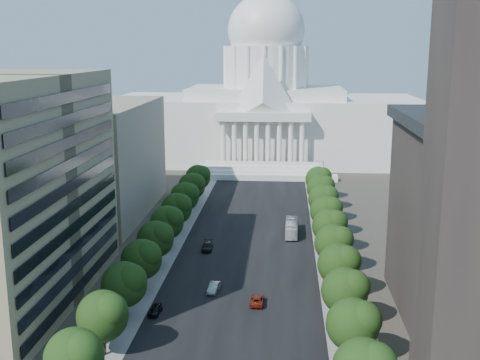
% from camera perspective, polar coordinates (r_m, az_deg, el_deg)
% --- Properties ---
extents(road_asphalt, '(30.00, 260.00, 0.01)m').
position_cam_1_polar(road_asphalt, '(152.09, 1.12, -4.50)').
color(road_asphalt, black).
rests_on(road_asphalt, ground).
extents(sidewalk_left, '(8.00, 260.00, 0.02)m').
position_cam_1_polar(sidewalk_left, '(154.27, -5.97, -4.32)').
color(sidewalk_left, gray).
rests_on(sidewalk_left, ground).
extents(sidewalk_right, '(8.00, 260.00, 0.02)m').
position_cam_1_polar(sidewalk_right, '(152.26, 8.30, -4.62)').
color(sidewalk_right, gray).
rests_on(sidewalk_right, ground).
extents(capitol, '(120.00, 56.00, 73.00)m').
position_cam_1_polar(capitol, '(241.52, 2.43, 6.65)').
color(capitol, white).
rests_on(capitol, ground).
extents(office_block_left_far, '(38.00, 52.00, 30.00)m').
position_cam_1_polar(office_block_left_far, '(167.68, -15.27, 1.93)').
color(office_block_left_far, gray).
rests_on(office_block_left_far, ground).
extents(tree_l_a, '(7.79, 7.60, 9.97)m').
position_cam_1_polar(tree_l_a, '(81.21, -15.29, -15.82)').
color(tree_l_a, '#33261C').
rests_on(tree_l_a, ground).
extents(tree_l_b, '(7.79, 7.60, 9.97)m').
position_cam_1_polar(tree_l_b, '(91.38, -12.74, -12.36)').
color(tree_l_b, '#33261C').
rests_on(tree_l_b, ground).
extents(tree_l_c, '(7.79, 7.60, 9.97)m').
position_cam_1_polar(tree_l_c, '(101.94, -10.77, -9.59)').
color(tree_l_c, '#33261C').
rests_on(tree_l_c, ground).
extents(tree_l_d, '(7.79, 7.60, 9.97)m').
position_cam_1_polar(tree_l_d, '(112.79, -9.19, -7.34)').
color(tree_l_d, '#33261C').
rests_on(tree_l_d, ground).
extents(tree_l_e, '(7.79, 7.60, 9.97)m').
position_cam_1_polar(tree_l_e, '(123.85, -7.90, -5.48)').
color(tree_l_e, '#33261C').
rests_on(tree_l_e, ground).
extents(tree_l_f, '(7.79, 7.60, 9.97)m').
position_cam_1_polar(tree_l_f, '(135.07, -6.84, -3.93)').
color(tree_l_f, '#33261C').
rests_on(tree_l_f, ground).
extents(tree_l_g, '(7.79, 7.60, 9.97)m').
position_cam_1_polar(tree_l_g, '(146.42, -5.94, -2.61)').
color(tree_l_g, '#33261C').
rests_on(tree_l_g, ground).
extents(tree_l_h, '(7.79, 7.60, 9.97)m').
position_cam_1_polar(tree_l_h, '(157.86, -5.17, -1.49)').
color(tree_l_h, '#33261C').
rests_on(tree_l_h, ground).
extents(tree_l_i, '(7.79, 7.60, 9.97)m').
position_cam_1_polar(tree_l_i, '(169.38, -4.50, -0.52)').
color(tree_l_i, '#33261C').
rests_on(tree_l_i, ground).
extents(tree_l_j, '(7.79, 7.60, 9.97)m').
position_cam_1_polar(tree_l_j, '(180.96, -3.93, 0.33)').
color(tree_l_j, '#33261C').
rests_on(tree_l_j, ground).
extents(tree_r_b, '(7.79, 7.60, 9.97)m').
position_cam_1_polar(tree_r_b, '(88.26, 10.87, -13.20)').
color(tree_r_b, '#33261C').
rests_on(tree_r_b, ground).
extents(tree_r_c, '(7.79, 7.60, 9.97)m').
position_cam_1_polar(tree_r_c, '(99.15, 10.10, -10.21)').
color(tree_r_c, '#33261C').
rests_on(tree_r_c, ground).
extents(tree_r_d, '(7.79, 7.60, 9.97)m').
position_cam_1_polar(tree_r_d, '(110.28, 9.50, -7.82)').
color(tree_r_d, '#33261C').
rests_on(tree_r_d, ground).
extents(tree_r_e, '(7.79, 7.60, 9.97)m').
position_cam_1_polar(tree_r_e, '(121.57, 9.01, -5.86)').
color(tree_r_e, '#33261C').
rests_on(tree_r_e, ground).
extents(tree_r_f, '(7.79, 7.60, 9.97)m').
position_cam_1_polar(tree_r_f, '(132.98, 8.61, -4.25)').
color(tree_r_f, '#33261C').
rests_on(tree_r_f, ground).
extents(tree_r_g, '(7.79, 7.60, 9.97)m').
position_cam_1_polar(tree_r_g, '(144.49, 8.27, -2.88)').
color(tree_r_g, '#33261C').
rests_on(tree_r_g, ground).
extents(tree_r_h, '(7.79, 7.60, 9.97)m').
position_cam_1_polar(tree_r_h, '(156.08, 7.99, -1.72)').
color(tree_r_h, '#33261C').
rests_on(tree_r_h, ground).
extents(tree_r_i, '(7.79, 7.60, 9.97)m').
position_cam_1_polar(tree_r_i, '(167.72, 7.74, -0.72)').
color(tree_r_i, '#33261C').
rests_on(tree_r_i, ground).
extents(tree_r_j, '(7.79, 7.60, 9.97)m').
position_cam_1_polar(tree_r_j, '(179.41, 7.53, 0.15)').
color(tree_r_j, '#33261C').
rests_on(tree_r_j, ground).
extents(streetlight_b, '(2.61, 0.44, 9.00)m').
position_cam_1_polar(streetlight_b, '(98.83, 11.05, -10.72)').
color(streetlight_b, gray).
rests_on(streetlight_b, ground).
extents(streetlight_c, '(2.61, 0.44, 9.00)m').
position_cam_1_polar(streetlight_c, '(122.09, 9.73, -6.12)').
color(streetlight_c, gray).
rests_on(streetlight_c, ground).
extents(streetlight_d, '(2.61, 0.44, 9.00)m').
position_cam_1_polar(streetlight_d, '(145.93, 8.85, -3.01)').
color(streetlight_d, gray).
rests_on(streetlight_d, ground).
extents(streetlight_e, '(2.61, 0.44, 9.00)m').
position_cam_1_polar(streetlight_e, '(170.10, 8.22, -0.77)').
color(streetlight_e, gray).
rests_on(streetlight_e, ground).
extents(streetlight_f, '(2.61, 0.44, 9.00)m').
position_cam_1_polar(streetlight_f, '(194.48, 7.75, 0.91)').
color(streetlight_f, gray).
rests_on(streetlight_f, ground).
extents(car_dark_a, '(2.02, 4.49, 1.50)m').
position_cam_1_polar(car_dark_a, '(105.49, -8.04, -12.08)').
color(car_dark_a, black).
rests_on(car_dark_a, ground).
extents(car_silver, '(2.17, 4.97, 1.59)m').
position_cam_1_polar(car_silver, '(113.34, -2.51, -10.15)').
color(car_silver, '#979B9E').
rests_on(car_silver, ground).
extents(car_red, '(2.49, 5.24, 1.45)m').
position_cam_1_polar(car_red, '(108.10, 1.64, -11.34)').
color(car_red, maroon).
rests_on(car_red, ground).
extents(car_dark_b, '(2.50, 5.66, 1.62)m').
position_cam_1_polar(car_dark_b, '(135.36, -3.12, -6.33)').
color(car_dark_b, black).
rests_on(car_dark_b, ground).
extents(city_bus, '(3.05, 12.19, 3.38)m').
position_cam_1_polar(city_bus, '(146.32, 4.91, -4.54)').
color(city_bus, silver).
rests_on(city_bus, ground).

